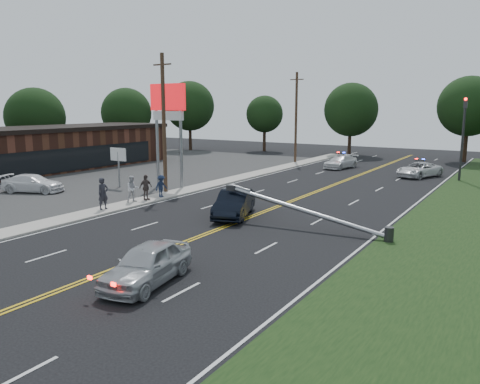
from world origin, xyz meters
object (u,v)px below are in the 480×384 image
Objects in this scene: emergency_b at (341,162)px; bystander_d at (146,187)px; bystander_c at (161,186)px; traffic_signal at (463,131)px; bystander_a at (103,194)px; crashed_sedan at (234,204)px; fallen_streetlight at (312,213)px; parked_car at (33,183)px; emergency_a at (419,170)px; pylon_sign at (168,110)px; small_sign at (118,158)px; bystander_b at (133,189)px; utility_pole_mid at (164,124)px; utility_pole_far at (296,117)px; waiting_sedan at (147,264)px.

bystander_d is at bearing -91.53° from emergency_b.
bystander_c is at bearing 0.78° from bystander_d.
bystander_a is at bearing -124.04° from traffic_signal.
fallen_streetlight is at bearing -24.52° from crashed_sedan.
parked_car is at bearing 85.63° from bystander_a.
emergency_a is 1.04× the size of emergency_b.
bystander_a reaches higher than bystander_c.
bystander_a is (-16.66, -24.66, -3.11)m from traffic_signal.
pylon_sign reaches higher than small_sign.
emergency_a is 26.06m from bystander_b.
utility_pole_far is (0.00, 22.00, 0.00)m from utility_pole_mid.
bystander_d is at bearing -179.99° from bystander_c.
pylon_sign is 1.70× the size of emergency_a.
parked_car is at bearing -107.74° from utility_pole_far.
bystander_c is (0.34, 4.86, -0.21)m from bystander_a.
parked_car is (-7.33, -6.97, -5.33)m from pylon_sign.
emergency_b is (-11.52, 2.30, -3.55)m from traffic_signal.
waiting_sedan is (11.34, -36.02, -4.35)m from utility_pole_far.
bystander_d is at bearing -72.36° from utility_pole_mid.
crashed_sedan is 8.11m from bystander_a.
emergency_b is at bearing 168.73° from traffic_signal.
traffic_signal is 23.73m from crashed_sedan.
bystander_b is (-10.61, 9.95, 0.26)m from waiting_sedan.
bystander_a reaches higher than parked_car.
crashed_sedan is at bearing -81.85° from emergency_a.
utility_pole_far reaches higher than bystander_d.
crashed_sedan reaches higher than parked_car.
waiting_sedan is 15.89m from bystander_c.
utility_pole_mid is 23.52m from emergency_a.
traffic_signal is 4.10× the size of bystander_d.
pylon_sign is at bearing 157.78° from fallen_streetlight.
bystander_b is at bearing 172.14° from bystander_d.
utility_pole_far is at bearing 174.53° from emergency_b.
utility_pole_far is at bearing 90.00° from utility_pole_mid.
crashed_sedan is at bearing -23.48° from utility_pole_mid.
crashed_sedan is 2.69× the size of bystander_b.
crashed_sedan is (9.65, -5.63, -5.22)m from pylon_sign.
utility_pole_far is 2.32× the size of waiting_sedan.
waiting_sedan is at bearing -103.71° from bystander_b.
utility_pole_mid is 6.53× the size of bystander_c.
bystander_a is at bearing -148.00° from bystander_b.
traffic_signal is 4.60× the size of bystander_c.
crashed_sedan is (-5.03, 0.37, -0.15)m from fallen_streetlight.
utility_pole_far reaches higher than traffic_signal.
small_sign is at bearing -62.29° from parked_car.
fallen_streetlight is (14.69, -6.00, -5.08)m from pylon_sign.
bystander_d is at bearing -28.43° from small_sign.
crashed_sedan is at bearing -57.27° from bystander_b.
pylon_sign is 24.75m from traffic_signal.
bystander_d is at bearing 13.12° from bystander_b.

